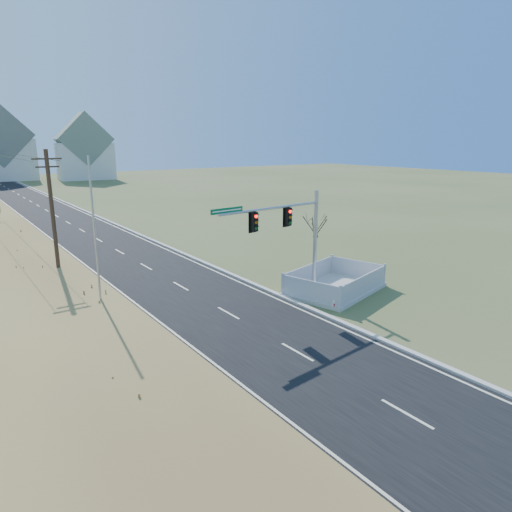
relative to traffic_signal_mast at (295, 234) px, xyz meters
The scene contains 10 objects.
ground 7.31m from the traffic_signal_mast, 140.53° to the right, with size 260.00×260.00×0.00m, color #425228.
road 46.56m from the traffic_signal_mast, 95.78° to the left, with size 8.00×180.00×0.06m, color black.
curb 46.33m from the traffic_signal_mast, 90.65° to the left, with size 0.30×180.00×0.18m, color #B2AFA8.
utility_pole_near 15.80m from the traffic_signal_mast, 135.06° to the left, with size 1.80×0.26×9.00m.
condo_ne 101.35m from the traffic_signal_mast, 81.30° to the left, with size 14.12×10.51×16.52m.
traffic_signal_mast is the anchor object (origin of this frame).
fence_enclosure 4.95m from the traffic_signal_mast, ahead, with size 7.27×5.88×1.45m.
open_sign 4.83m from the traffic_signal_mast, 75.17° to the right, with size 0.46×0.22×0.59m.
flagpole 11.28m from the traffic_signal_mast, 163.99° to the left, with size 0.40×0.40×8.81m.
bare_tree 4.09m from the traffic_signal_mast, 29.82° to the left, with size 1.87×1.87×4.96m.
Camera 1 is at (-12.68, -16.61, 9.50)m, focal length 32.00 mm.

